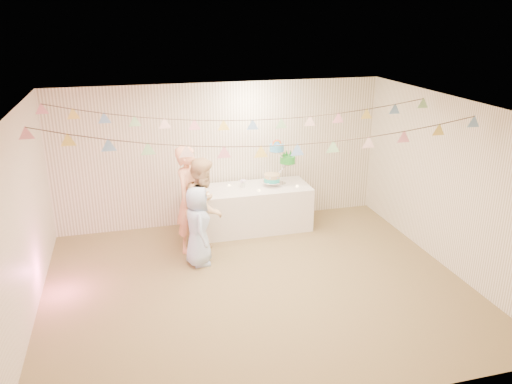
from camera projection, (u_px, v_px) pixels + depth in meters
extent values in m
plane|color=olive|center=(257.00, 285.00, 7.26)|extent=(6.00, 6.00, 0.00)
plane|color=white|center=(257.00, 108.00, 6.37)|extent=(6.00, 6.00, 0.00)
plane|color=white|center=(222.00, 154.00, 9.08)|extent=(6.00, 6.00, 0.00)
plane|color=white|center=(327.00, 298.00, 4.54)|extent=(6.00, 6.00, 0.00)
plane|color=white|center=(20.00, 225.00, 6.09)|extent=(5.00, 5.00, 0.00)
plane|color=white|center=(448.00, 184.00, 7.53)|extent=(5.00, 5.00, 0.00)
cube|color=white|center=(250.00, 208.00, 9.03)|extent=(2.13, 0.85, 0.80)
cylinder|color=white|center=(222.00, 193.00, 8.73)|extent=(0.33, 0.33, 0.02)
imported|color=#FFAE85|center=(190.00, 199.00, 8.08)|extent=(0.71, 0.77, 1.78)
imported|color=#E1BB8A|center=(204.00, 207.00, 7.96)|extent=(0.87, 0.96, 1.63)
imported|color=#B4D0FF|center=(198.00, 226.00, 7.69)|extent=(0.41, 0.62, 1.28)
cylinder|color=#FFD88C|center=(207.00, 193.00, 8.56)|extent=(0.04, 0.04, 0.03)
cylinder|color=#FFD88C|center=(229.00, 185.00, 8.97)|extent=(0.04, 0.04, 0.03)
cylinder|color=#FFD88C|center=(259.00, 190.00, 8.71)|extent=(0.04, 0.04, 0.03)
cylinder|color=#FFD88C|center=(266.00, 181.00, 9.17)|extent=(0.04, 0.04, 0.03)
cylinder|color=#FFD88C|center=(297.00, 186.00, 8.92)|extent=(0.04, 0.04, 0.03)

